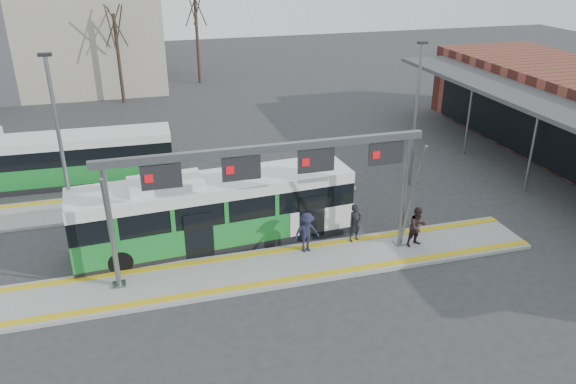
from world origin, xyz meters
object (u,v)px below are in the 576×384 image
passenger_c (307,232)px  passenger_a (355,223)px  gantry (271,171)px  passenger_b (417,227)px  hero_bus (215,212)px

passenger_c → passenger_a: bearing=0.7°
gantry → passenger_b: (6.47, -0.27, -3.25)m
gantry → passenger_c: size_ratio=7.19×
gantry → passenger_a: (4.00, 0.85, -3.27)m
gantry → passenger_a: gantry is taller
passenger_a → passenger_c: passenger_c is taller
hero_bus → passenger_b: size_ratio=6.85×
hero_bus → passenger_c: hero_bus is taller
passenger_c → passenger_b: bearing=-15.9°
gantry → passenger_c: bearing=18.9°
passenger_b → hero_bus: bearing=150.5°
passenger_b → passenger_c: 4.87m
hero_bus → passenger_a: bearing=-20.9°
gantry → passenger_b: gantry is taller
hero_bus → passenger_b: hero_bus is taller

